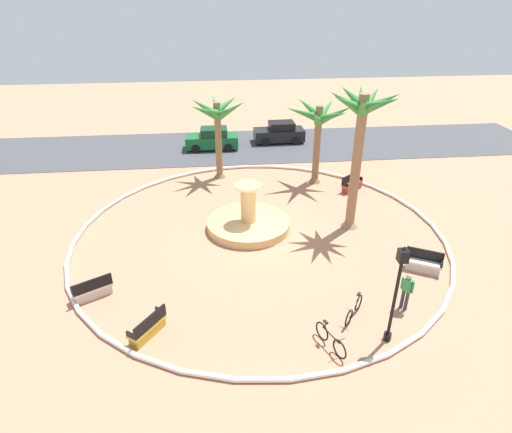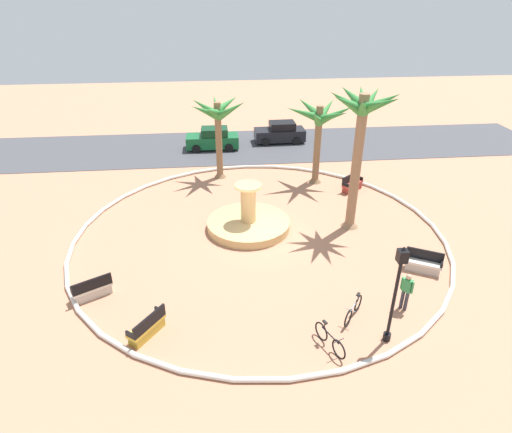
{
  "view_description": "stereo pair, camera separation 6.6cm",
  "coord_description": "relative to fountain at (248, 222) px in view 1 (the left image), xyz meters",
  "views": [
    {
      "loc": [
        -2.12,
        -18.91,
        11.48
      ],
      "look_at": [
        -0.15,
        0.25,
        1.0
      ],
      "focal_mm": 30.3,
      "sensor_mm": 36.0,
      "label": 1
    },
    {
      "loc": [
        -2.05,
        -18.92,
        11.48
      ],
      "look_at": [
        -0.15,
        0.25,
        1.0
      ],
      "focal_mm": 30.3,
      "sensor_mm": 36.0,
      "label": 2
    }
  ],
  "objects": [
    {
      "name": "ground_plane",
      "position": [
        0.49,
        -0.84,
        -0.34
      ],
      "size": [
        80.0,
        80.0,
        0.0
      ],
      "primitive_type": "plane",
      "color": "tan"
    },
    {
      "name": "plaza_curb",
      "position": [
        0.49,
        -0.84,
        -0.24
      ],
      "size": [
        18.76,
        18.76,
        0.2
      ],
      "primitive_type": "torus",
      "color": "silver",
      "rests_on": "ground"
    },
    {
      "name": "street_asphalt",
      "position": [
        0.49,
        12.94,
        -0.33
      ],
      "size": [
        48.0,
        8.0,
        0.03
      ],
      "primitive_type": "cube",
      "color": "#424247",
      "rests_on": "ground"
    },
    {
      "name": "fountain",
      "position": [
        0.0,
        0.0,
        0.0
      ],
      "size": [
        4.35,
        4.35,
        2.52
      ],
      "color": "tan",
      "rests_on": "ground"
    },
    {
      "name": "palm_tree_near_fountain",
      "position": [
        5.39,
        -0.32,
        5.16
      ],
      "size": [
        3.5,
        3.57,
        7.26
      ],
      "color": "#8E6B4C",
      "rests_on": "ground"
    },
    {
      "name": "palm_tree_by_curb",
      "position": [
        -1.3,
        7.02,
        3.66
      ],
      "size": [
        3.62,
        3.77,
        5.25
      ],
      "color": "brown",
      "rests_on": "ground"
    },
    {
      "name": "palm_tree_mid_plaza",
      "position": [
        4.85,
        5.52,
        3.6
      ],
      "size": [
        4.34,
        4.15,
        5.24
      ],
      "color": "brown",
      "rests_on": "ground"
    },
    {
      "name": "bench_east",
      "position": [
        -4.35,
        -7.51,
        0.0
      ],
      "size": [
        1.35,
        1.59,
        1.0
      ],
      "color": "gold",
      "rests_on": "ground"
    },
    {
      "name": "bench_west",
      "position": [
        -6.86,
        -5.03,
        0.0
      ],
      "size": [
        1.64,
        1.22,
        1.0
      ],
      "color": "beige",
      "rests_on": "ground"
    },
    {
      "name": "bench_north",
      "position": [
        6.83,
        4.11,
        0.0
      ],
      "size": [
        1.57,
        1.37,
        1.0
      ],
      "color": "#B73D33",
      "rests_on": "ground"
    },
    {
      "name": "bench_southeast",
      "position": [
        7.47,
        -4.62,
        0.0
      ],
      "size": [
        1.64,
        1.21,
        1.0
      ],
      "color": "beige",
      "rests_on": "ground"
    },
    {
      "name": "lamppost",
      "position": [
        4.33,
        -8.6,
        2.02
      ],
      "size": [
        0.32,
        0.32,
        4.03
      ],
      "color": "black",
      "rests_on": "ground"
    },
    {
      "name": "bicycle_red_frame",
      "position": [
        2.15,
        -8.77,
        0.04
      ],
      "size": [
        0.75,
        1.6,
        0.94
      ],
      "color": "black",
      "rests_on": "ground"
    },
    {
      "name": "bicycle_by_lamppost",
      "position": [
        3.44,
        -7.33,
        0.04
      ],
      "size": [
        1.12,
        1.38,
        0.94
      ],
      "color": "black",
      "rests_on": "ground"
    },
    {
      "name": "person_cyclist_helmet",
      "position": [
        5.59,
        -7.01,
        0.59
      ],
      "size": [
        0.37,
        0.43,
        1.67
      ],
      "color": "#33333D",
      "rests_on": "ground"
    },
    {
      "name": "parked_car_leftmost",
      "position": [
        -1.71,
        12.65,
        0.43
      ],
      "size": [
        4.01,
        1.94,
        1.67
      ],
      "color": "#145B2D",
      "rests_on": "ground"
    },
    {
      "name": "parked_car_second",
      "position": [
        3.71,
        13.71,
        0.43
      ],
      "size": [
        4.04,
        2.0,
        1.67
      ],
      "color": "black",
      "rests_on": "ground"
    }
  ]
}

